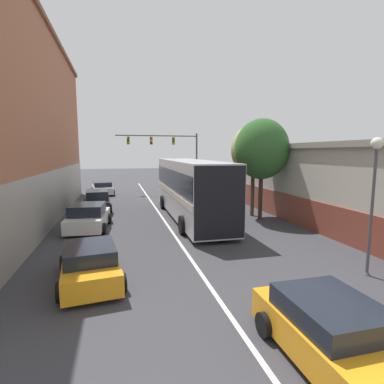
# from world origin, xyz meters

# --- Properties ---
(lane_center_line) EXTENTS (0.14, 47.17, 0.01)m
(lane_center_line) POSITION_xyz_m (0.00, 17.59, 0.00)
(lane_center_line) COLOR silver
(lane_center_line) RESTS_ON ground_plane
(building_right_storefront) EXTENTS (10.03, 20.63, 4.79)m
(building_right_storefront) POSITION_xyz_m (12.29, 14.31, 2.52)
(building_right_storefront) COLOR #B7B2A3
(building_right_storefront) RESTS_ON ground_plane
(bus) EXTENTS (2.91, 12.01, 3.74)m
(bus) POSITION_xyz_m (1.75, 18.01, 2.09)
(bus) COLOR #B7B7BC
(bus) RESTS_ON ground_plane
(hatchback_foreground) EXTENTS (2.11, 4.01, 1.29)m
(hatchback_foreground) POSITION_xyz_m (1.40, 4.12, 0.62)
(hatchback_foreground) COLOR orange
(hatchback_foreground) RESTS_ON ground_plane
(parked_car_left_near) EXTENTS (2.46, 4.20, 1.30)m
(parked_car_left_near) POSITION_xyz_m (-4.31, 30.92, 0.62)
(parked_car_left_near) COLOR silver
(parked_car_left_near) RESTS_ON ground_plane
(parked_car_left_mid) EXTENTS (2.17, 4.68, 1.51)m
(parked_car_left_mid) POSITION_xyz_m (-4.29, 22.22, 0.71)
(parked_car_left_mid) COLOR black
(parked_car_left_mid) RESTS_ON ground_plane
(parked_car_left_far) EXTENTS (2.43, 4.09, 1.44)m
(parked_car_left_far) POSITION_xyz_m (-4.42, 16.61, 0.68)
(parked_car_left_far) COLOR silver
(parked_car_left_far) RESTS_ON ground_plane
(parked_car_left_distant) EXTENTS (2.32, 4.04, 1.28)m
(parked_car_left_distant) POSITION_xyz_m (-3.73, 9.45, 0.61)
(parked_car_left_distant) COLOR orange
(parked_car_left_distant) RESTS_ON ground_plane
(traffic_signal_gantry) EXTENTS (8.64, 0.36, 6.28)m
(traffic_signal_gantry) POSITION_xyz_m (2.75, 31.16, 4.70)
(traffic_signal_gantry) COLOR #514C47
(traffic_signal_gantry) RESTS_ON ground_plane
(street_lamp) EXTENTS (0.40, 0.40, 4.76)m
(street_lamp) POSITION_xyz_m (5.59, 7.63, 3.20)
(street_lamp) COLOR #47474C
(street_lamp) RESTS_ON ground_plane
(street_tree_near) EXTENTS (3.02, 2.72, 6.08)m
(street_tree_near) POSITION_xyz_m (6.01, 17.77, 4.40)
(street_tree_near) COLOR brown
(street_tree_near) RESTS_ON ground_plane
(street_tree_far) EXTENTS (3.44, 3.10, 6.35)m
(street_tree_far) POSITION_xyz_m (6.07, 16.73, 4.45)
(street_tree_far) COLOR #3D2D1E
(street_tree_far) RESTS_ON ground_plane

